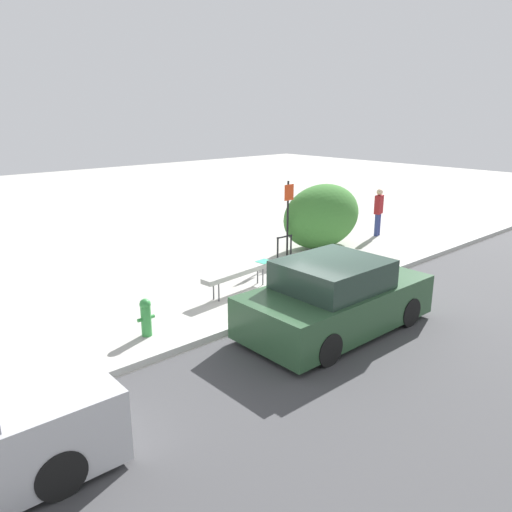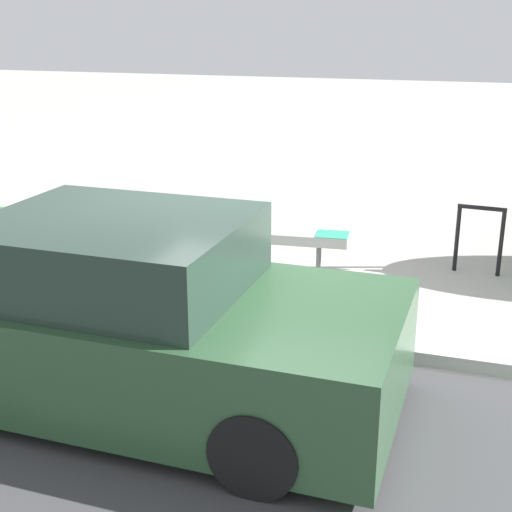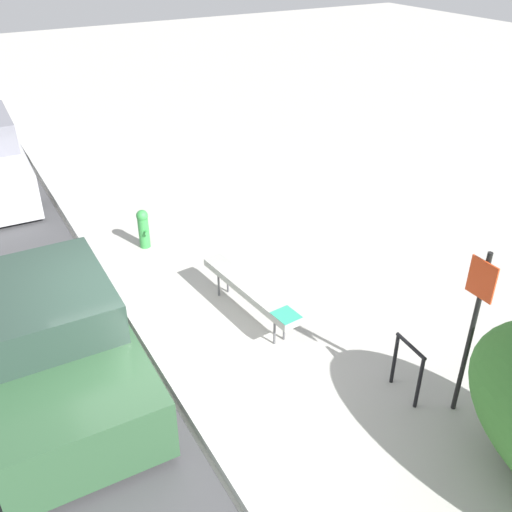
# 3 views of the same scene
# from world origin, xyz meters

# --- Properties ---
(ground_plane) EXTENTS (60.00, 60.00, 0.00)m
(ground_plane) POSITION_xyz_m (0.00, 0.00, 0.00)
(ground_plane) COLOR #ADAAA3
(curb) EXTENTS (60.00, 0.20, 0.13)m
(curb) POSITION_xyz_m (0.00, 0.00, 0.07)
(curb) COLOR #B7B7B2
(curb) RESTS_ON ground_plane
(bench) EXTENTS (2.21, 0.54, 0.58)m
(bench) POSITION_xyz_m (-0.51, 1.63, 0.50)
(bench) COLOR #515156
(bench) RESTS_ON ground_plane
(bike_rack) EXTENTS (0.55, 0.09, 0.83)m
(bike_rack) POSITION_xyz_m (1.97, 2.55, 0.50)
(bike_rack) COLOR black
(bike_rack) RESTS_ON ground_plane
(sign_post) EXTENTS (0.36, 0.08, 2.30)m
(sign_post) POSITION_xyz_m (2.48, 2.93, 1.38)
(sign_post) COLOR black
(sign_post) RESTS_ON ground_plane
(fire_hydrant) EXTENTS (0.36, 0.22, 0.77)m
(fire_hydrant) POSITION_xyz_m (-3.45, 0.97, 0.41)
(fire_hydrant) COLOR #338C3F
(fire_hydrant) RESTS_ON ground_plane
(parked_car_near) EXTENTS (4.07, 1.94, 1.48)m
(parked_car_near) POSITION_xyz_m (-0.51, -1.33, 0.67)
(parked_car_near) COLOR black
(parked_car_near) RESTS_ON ground_plane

